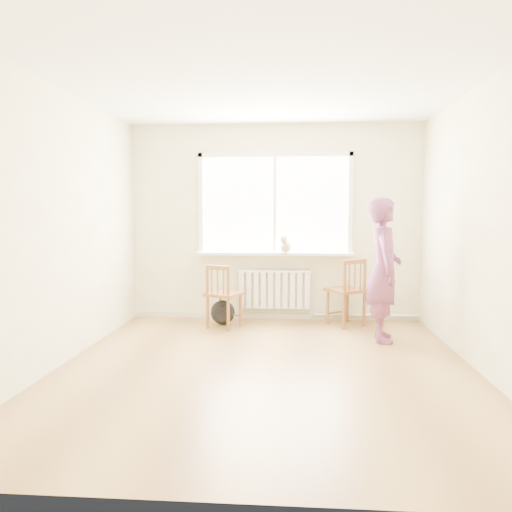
% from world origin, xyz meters
% --- Properties ---
extents(floor, '(4.50, 4.50, 0.00)m').
position_xyz_m(floor, '(0.00, 0.00, 0.00)').
color(floor, '#A47B43').
rests_on(floor, ground).
extents(ceiling, '(4.50, 4.50, 0.00)m').
position_xyz_m(ceiling, '(0.00, 0.00, 2.70)').
color(ceiling, white).
rests_on(ceiling, back_wall).
extents(back_wall, '(4.00, 0.01, 2.70)m').
position_xyz_m(back_wall, '(0.00, 2.25, 1.35)').
color(back_wall, '#F2EBC2').
rests_on(back_wall, ground).
extents(window, '(2.12, 0.05, 1.42)m').
position_xyz_m(window, '(0.00, 2.22, 1.66)').
color(window, white).
rests_on(window, back_wall).
extents(windowsill, '(2.15, 0.22, 0.04)m').
position_xyz_m(windowsill, '(0.00, 2.14, 0.93)').
color(windowsill, white).
rests_on(windowsill, back_wall).
extents(radiator, '(1.00, 0.12, 0.55)m').
position_xyz_m(radiator, '(0.00, 2.16, 0.44)').
color(radiator, white).
rests_on(radiator, back_wall).
extents(heating_pipe, '(1.40, 0.04, 0.04)m').
position_xyz_m(heating_pipe, '(1.25, 2.19, 0.08)').
color(heating_pipe, silver).
rests_on(heating_pipe, back_wall).
extents(baseboard, '(4.00, 0.03, 0.08)m').
position_xyz_m(baseboard, '(0.00, 2.23, 0.04)').
color(baseboard, beige).
rests_on(baseboard, ground).
extents(chair_left, '(0.53, 0.52, 0.83)m').
position_xyz_m(chair_left, '(-0.65, 1.62, 0.42)').
color(chair_left, brown).
rests_on(chair_left, floor).
extents(chair_right, '(0.60, 0.60, 0.89)m').
position_xyz_m(chair_right, '(0.98, 1.86, 0.45)').
color(chair_right, brown).
rests_on(chair_right, floor).
extents(person, '(0.42, 0.62, 1.66)m').
position_xyz_m(person, '(1.31, 1.16, 0.83)').
color(person, '#D14575').
rests_on(person, floor).
extents(cat, '(0.22, 0.38, 0.26)m').
position_xyz_m(cat, '(0.15, 2.06, 1.05)').
color(cat, beige).
rests_on(cat, windowsill).
extents(backpack, '(0.36, 0.29, 0.33)m').
position_xyz_m(backpack, '(-0.68, 1.83, 0.16)').
color(backpack, black).
rests_on(backpack, floor).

